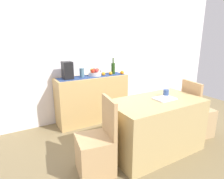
% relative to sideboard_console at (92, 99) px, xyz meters
% --- Properties ---
extents(ground_plane, '(6.40, 6.40, 0.02)m').
position_rel_sideboard_console_xyz_m(ground_plane, '(0.11, -0.92, -0.44)').
color(ground_plane, olive).
rests_on(ground_plane, ground).
extents(room_wall_rear, '(6.40, 0.06, 2.70)m').
position_rel_sideboard_console_xyz_m(room_wall_rear, '(0.11, 0.26, 0.92)').
color(room_wall_rear, white).
rests_on(room_wall_rear, ground).
extents(sideboard_console, '(1.31, 0.42, 0.86)m').
position_rel_sideboard_console_xyz_m(sideboard_console, '(0.00, 0.00, 0.00)').
color(sideboard_console, tan).
rests_on(sideboard_console, ground).
extents(table_runner, '(1.23, 0.32, 0.01)m').
position_rel_sideboard_console_xyz_m(table_runner, '(0.00, 0.00, 0.43)').
color(table_runner, navy).
rests_on(table_runner, sideboard_console).
extents(fruit_bowl, '(0.24, 0.24, 0.06)m').
position_rel_sideboard_console_xyz_m(fruit_bowl, '(0.06, 0.00, 0.47)').
color(fruit_bowl, silver).
rests_on(fruit_bowl, table_runner).
extents(apple_rear, '(0.07, 0.07, 0.07)m').
position_rel_sideboard_console_xyz_m(apple_rear, '(0.08, -0.02, 0.54)').
color(apple_rear, '#B03230').
rests_on(apple_rear, fruit_bowl).
extents(apple_right, '(0.06, 0.06, 0.06)m').
position_rel_sideboard_console_xyz_m(apple_right, '(0.13, 0.03, 0.53)').
color(apple_right, '#AC3D1C').
rests_on(apple_right, fruit_bowl).
extents(apple_left, '(0.07, 0.07, 0.07)m').
position_rel_sideboard_console_xyz_m(apple_left, '(0.02, 0.02, 0.54)').
color(apple_left, gold).
rests_on(apple_left, fruit_bowl).
extents(apple_front, '(0.07, 0.07, 0.07)m').
position_rel_sideboard_console_xyz_m(apple_front, '(0.00, -0.04, 0.53)').
color(apple_front, red).
rests_on(apple_front, fruit_bowl).
extents(apple_upper, '(0.06, 0.06, 0.06)m').
position_rel_sideboard_console_xyz_m(apple_upper, '(0.07, 0.06, 0.53)').
color(apple_upper, red).
rests_on(apple_upper, fruit_bowl).
extents(wine_bottle, '(0.07, 0.07, 0.31)m').
position_rel_sideboard_console_xyz_m(wine_bottle, '(0.45, 0.00, 0.54)').
color(wine_bottle, '#1F4215').
rests_on(wine_bottle, sideboard_console).
extents(coffee_maker, '(0.16, 0.18, 0.30)m').
position_rel_sideboard_console_xyz_m(coffee_maker, '(-0.44, 0.00, 0.58)').
color(coffee_maker, black).
rests_on(coffee_maker, sideboard_console).
extents(ceramic_vase, '(0.08, 0.08, 0.16)m').
position_rel_sideboard_console_xyz_m(ceramic_vase, '(-0.18, 0.00, 0.51)').
color(ceramic_vase, slate).
rests_on(ceramic_vase, sideboard_console).
extents(orange_loose_end, '(0.07, 0.07, 0.07)m').
position_rel_sideboard_console_xyz_m(orange_loose_end, '(0.58, -0.11, 0.46)').
color(orange_loose_end, orange).
rests_on(orange_loose_end, sideboard_console).
extents(orange_loose_near_bowl, '(0.07, 0.07, 0.07)m').
position_rel_sideboard_console_xyz_m(orange_loose_near_bowl, '(0.22, -0.04, 0.46)').
color(orange_loose_near_bowl, orange).
rests_on(orange_loose_near_bowl, sideboard_console).
extents(orange_loose_far, '(0.07, 0.07, 0.07)m').
position_rel_sideboard_console_xyz_m(orange_loose_far, '(0.36, -0.06, 0.46)').
color(orange_loose_far, orange).
rests_on(orange_loose_far, sideboard_console).
extents(dining_table, '(1.27, 0.71, 0.74)m').
position_rel_sideboard_console_xyz_m(dining_table, '(0.33, -1.34, -0.06)').
color(dining_table, tan).
rests_on(dining_table, ground).
extents(open_book, '(0.29, 0.22, 0.02)m').
position_rel_sideboard_console_xyz_m(open_book, '(0.45, -1.36, 0.32)').
color(open_book, white).
rests_on(open_book, dining_table).
extents(coffee_cup, '(0.08, 0.08, 0.10)m').
position_rel_sideboard_console_xyz_m(coffee_cup, '(0.57, -1.27, 0.36)').
color(coffee_cup, '#36528A').
rests_on(coffee_cup, dining_table).
extents(chair_near_window, '(0.46, 0.46, 0.90)m').
position_rel_sideboard_console_xyz_m(chair_near_window, '(-0.57, -1.34, -0.16)').
color(chair_near_window, tan).
rests_on(chair_near_window, ground).
extents(chair_by_corner, '(0.46, 0.46, 0.90)m').
position_rel_sideboard_console_xyz_m(chair_by_corner, '(1.22, -1.34, -0.16)').
color(chair_by_corner, tan).
rests_on(chair_by_corner, ground).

